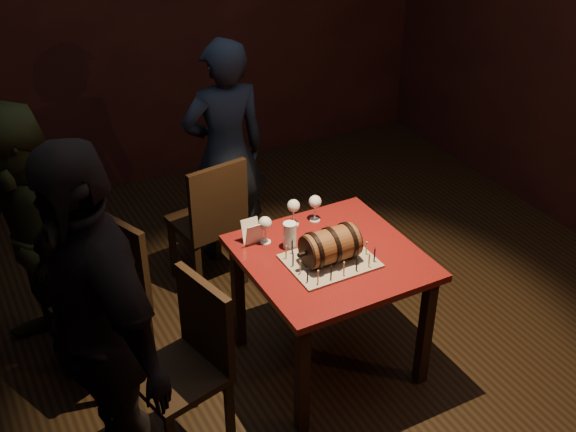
{
  "coord_description": "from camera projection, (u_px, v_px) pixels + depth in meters",
  "views": [
    {
      "loc": [
        -1.53,
        -2.78,
        2.92
      ],
      "look_at": [
        -0.02,
        0.05,
        0.95
      ],
      "focal_mm": 45.0,
      "sensor_mm": 36.0,
      "label": 1
    }
  ],
  "objects": [
    {
      "name": "room_shell",
      "position": [
        296.0,
        141.0,
        3.5
      ],
      "size": [
        5.04,
        5.04,
        2.8
      ],
      "color": "black",
      "rests_on": "ground"
    },
    {
      "name": "chair_left_rear",
      "position": [
        111.0,
        292.0,
        3.91
      ],
      "size": [
        0.52,
        0.52,
        0.93
      ],
      "color": "black",
      "rests_on": "ground"
    },
    {
      "name": "wine_glass_mid",
      "position": [
        294.0,
        207.0,
        4.01
      ],
      "size": [
        0.07,
        0.07,
        0.16
      ],
      "color": "silver",
      "rests_on": "pub_table"
    },
    {
      "name": "chair_back",
      "position": [
        212.0,
        218.0,
        4.56
      ],
      "size": [
        0.45,
        0.45,
        0.93
      ],
      "color": "black",
      "rests_on": "ground"
    },
    {
      "name": "birthday_candles",
      "position": [
        330.0,
        254.0,
        3.73
      ],
      "size": [
        0.4,
        0.3,
        0.09
      ],
      "color": "#DFD185",
      "rests_on": "cake_board"
    },
    {
      "name": "menu_card",
      "position": [
        252.0,
        233.0,
        3.88
      ],
      "size": [
        0.1,
        0.05,
        0.13
      ],
      "primitive_type": null,
      "color": "white",
      "rests_on": "pub_table"
    },
    {
      "name": "cake_board",
      "position": [
        330.0,
        261.0,
        3.76
      ],
      "size": [
        0.45,
        0.35,
        0.01
      ],
      "primitive_type": "cube",
      "color": "gray",
      "rests_on": "pub_table"
    },
    {
      "name": "pint_of_ale",
      "position": [
        290.0,
        236.0,
        3.84
      ],
      "size": [
        0.07,
        0.07,
        0.15
      ],
      "color": "silver",
      "rests_on": "pub_table"
    },
    {
      "name": "person_left_front",
      "position": [
        95.0,
        331.0,
        3.06
      ],
      "size": [
        0.66,
        1.13,
        1.81
      ],
      "primitive_type": "imported",
      "rotation": [
        0.0,
        0.0,
        -1.35
      ],
      "color": "black",
      "rests_on": "ground"
    },
    {
      "name": "person_back",
      "position": [
        225.0,
        153.0,
        4.76
      ],
      "size": [
        0.6,
        0.42,
        1.56
      ],
      "primitive_type": "imported",
      "rotation": [
        0.0,
        0.0,
        3.07
      ],
      "color": "#192233",
      "rests_on": "ground"
    },
    {
      "name": "person_left_rear",
      "position": [
        33.0,
        248.0,
        3.81
      ],
      "size": [
        0.83,
        0.92,
        1.57
      ],
      "primitive_type": "imported",
      "rotation": [
        0.0,
        0.0,
        -1.21
      ],
      "color": "#2F381C",
      "rests_on": "ground"
    },
    {
      "name": "barrel_cake",
      "position": [
        330.0,
        246.0,
        3.7
      ],
      "size": [
        0.34,
        0.2,
        0.2
      ],
      "color": "brown",
      "rests_on": "cake_board"
    },
    {
      "name": "chair_left_front",
      "position": [
        191.0,
        357.0,
        3.47
      ],
      "size": [
        0.48,
        0.48,
        0.93
      ],
      "color": "black",
      "rests_on": "ground"
    },
    {
      "name": "pub_table",
      "position": [
        330.0,
        271.0,
        3.87
      ],
      "size": [
        0.9,
        0.9,
        0.75
      ],
      "color": "#500D0E",
      "rests_on": "ground"
    },
    {
      "name": "wine_glass_right",
      "position": [
        315.0,
        203.0,
        4.05
      ],
      "size": [
        0.07,
        0.07,
        0.16
      ],
      "color": "silver",
      "rests_on": "pub_table"
    },
    {
      "name": "wine_glass_left",
      "position": [
        265.0,
        224.0,
        3.85
      ],
      "size": [
        0.07,
        0.07,
        0.16
      ],
      "color": "silver",
      "rests_on": "pub_table"
    }
  ]
}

